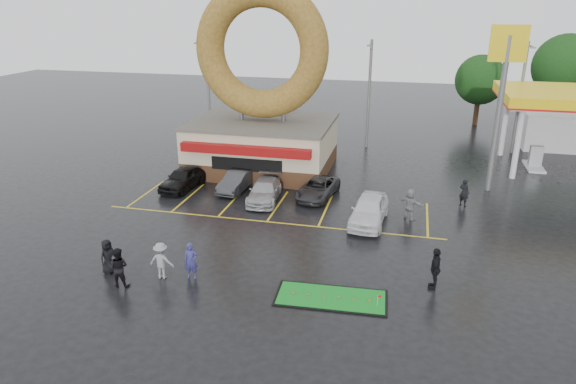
% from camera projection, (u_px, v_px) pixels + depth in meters
% --- Properties ---
extents(ground, '(120.00, 120.00, 0.00)m').
position_uv_depth(ground, '(249.00, 248.00, 26.44)').
color(ground, black).
rests_on(ground, ground).
extents(donut_shop, '(10.20, 8.70, 13.50)m').
position_uv_depth(donut_shop, '(262.00, 110.00, 37.34)').
color(donut_shop, '#472B19').
rests_on(donut_shop, ground).
extents(gas_station, '(12.30, 13.65, 5.90)m').
position_uv_depth(gas_station, '(576.00, 114.00, 39.79)').
color(gas_station, silver).
rests_on(gas_station, ground).
extents(shell_sign, '(2.20, 0.36, 10.60)m').
position_uv_depth(shell_sign, '(504.00, 79.00, 31.91)').
color(shell_sign, slate).
rests_on(shell_sign, ground).
extents(streetlight_left, '(0.40, 2.21, 9.00)m').
position_uv_depth(streetlight_left, '(208.00, 87.00, 45.09)').
color(streetlight_left, slate).
rests_on(streetlight_left, ground).
extents(streetlight_mid, '(0.40, 2.21, 9.00)m').
position_uv_depth(streetlight_mid, '(369.00, 92.00, 42.91)').
color(streetlight_mid, slate).
rests_on(streetlight_mid, ground).
extents(streetlight_right, '(0.40, 2.21, 9.00)m').
position_uv_depth(streetlight_right, '(520.00, 96.00, 41.18)').
color(streetlight_right, slate).
rests_on(streetlight_right, ground).
extents(tree_far_c, '(6.30, 6.30, 9.00)m').
position_uv_depth(tree_far_c, '(566.00, 66.00, 50.48)').
color(tree_far_c, '#332114').
rests_on(tree_far_c, ground).
extents(tree_far_d, '(4.90, 4.90, 7.00)m').
position_uv_depth(tree_far_d, '(480.00, 80.00, 50.88)').
color(tree_far_d, '#332114').
rests_on(tree_far_d, ground).
extents(car_black, '(2.25, 4.48, 1.46)m').
position_uv_depth(car_black, '(183.00, 178.00, 34.57)').
color(car_black, black).
rests_on(car_black, ground).
extents(car_dgrey, '(1.77, 4.06, 1.30)m').
position_uv_depth(car_dgrey, '(237.00, 181.00, 34.23)').
color(car_dgrey, '#313134').
rests_on(car_dgrey, ground).
extents(car_silver, '(2.24, 4.59, 1.29)m').
position_uv_depth(car_silver, '(265.00, 191.00, 32.51)').
color(car_silver, '#A8A9AD').
rests_on(car_silver, ground).
extents(car_grey, '(2.56, 4.55, 1.20)m').
position_uv_depth(car_grey, '(318.00, 188.00, 33.04)').
color(car_grey, '#2B2B2D').
rests_on(car_grey, ground).
extents(car_white, '(2.18, 4.75, 1.58)m').
position_uv_depth(car_white, '(369.00, 210.00, 29.14)').
color(car_white, white).
rests_on(car_white, ground).
extents(person_blue, '(0.71, 0.56, 1.73)m').
position_uv_depth(person_blue, '(191.00, 261.00, 23.29)').
color(person_blue, navy).
rests_on(person_blue, ground).
extents(person_blackjkt, '(0.97, 0.79, 1.84)m').
position_uv_depth(person_blackjkt, '(118.00, 267.00, 22.61)').
color(person_blackjkt, black).
rests_on(person_blackjkt, ground).
extents(person_hoodie, '(1.16, 0.71, 1.75)m').
position_uv_depth(person_hoodie, '(161.00, 261.00, 23.28)').
color(person_hoodie, gray).
rests_on(person_hoodie, ground).
extents(person_bystander, '(0.80, 0.96, 1.68)m').
position_uv_depth(person_bystander, '(108.00, 256.00, 23.74)').
color(person_bystander, black).
rests_on(person_bystander, ground).
extents(person_cameraman, '(0.58, 1.18, 1.94)m').
position_uv_depth(person_cameraman, '(435.00, 268.00, 22.42)').
color(person_cameraman, black).
rests_on(person_cameraman, ground).
extents(person_walker_near, '(1.73, 1.42, 1.85)m').
position_uv_depth(person_walker_near, '(410.00, 204.00, 29.64)').
color(person_walker_near, gray).
rests_on(person_walker_near, ground).
extents(person_walker_far, '(0.76, 0.70, 1.74)m').
position_uv_depth(person_walker_far, '(464.00, 192.00, 31.56)').
color(person_walker_far, black).
rests_on(person_walker_far, ground).
extents(dumpster, '(2.01, 1.54, 1.30)m').
position_uv_depth(dumpster, '(199.00, 158.00, 39.29)').
color(dumpster, '#1D481B').
rests_on(dumpster, ground).
extents(putting_green, '(4.87, 2.32, 0.60)m').
position_uv_depth(putting_green, '(331.00, 298.00, 21.93)').
color(putting_green, black).
rests_on(putting_green, ground).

